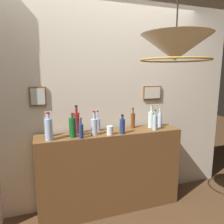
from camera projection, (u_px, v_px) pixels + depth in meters
The scene contains 16 objects.
panelled_rear_partition at pixel (104, 86), 2.63m from camera, with size 3.59×0.15×2.89m.
bar_shelf_unit at pixel (111, 171), 2.59m from camera, with size 1.73×0.34×0.99m, color brown.
liquor_bottle_port at pixel (122, 126), 2.42m from camera, with size 0.06×0.06×0.22m.
liquor_bottle_rye at pixel (81, 131), 2.25m from camera, with size 0.05×0.05×0.23m.
liquor_bottle_vodka at pixel (133, 120), 2.67m from camera, with size 0.05×0.05×0.26m.
liquor_bottle_mezcal at pixel (155, 122), 2.57m from camera, with size 0.05×0.05×0.25m.
liquor_bottle_rum at pixel (49, 129), 2.17m from camera, with size 0.08×0.08×0.30m.
liquor_bottle_vermouth at pixel (73, 127), 2.29m from camera, with size 0.08×0.08×0.27m.
liquor_bottle_bourbon at pixel (151, 119), 2.70m from camera, with size 0.08×0.08×0.29m.
liquor_bottle_scotch at pixel (48, 129), 2.30m from camera, with size 0.06×0.06×0.21m.
liquor_bottle_tequila at pixel (94, 126), 2.36m from camera, with size 0.07×0.07×0.28m.
liquor_bottle_sherry at pixel (98, 124), 2.54m from camera, with size 0.06×0.06×0.25m.
liquor_bottle_whiskey at pixel (160, 119), 2.74m from camera, with size 0.05×0.05×0.26m.
liquor_bottle_amaro at pixel (77, 122), 2.43m from camera, with size 0.07×0.07×0.33m.
glass_tumbler_rocks at pixel (110, 130), 2.38m from camera, with size 0.07×0.07×0.10m.
pendant_lamp at pixel (175, 48), 1.72m from camera, with size 0.58×0.58×0.59m.
Camera 1 is at (-0.76, -1.44, 1.68)m, focal length 33.92 mm.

